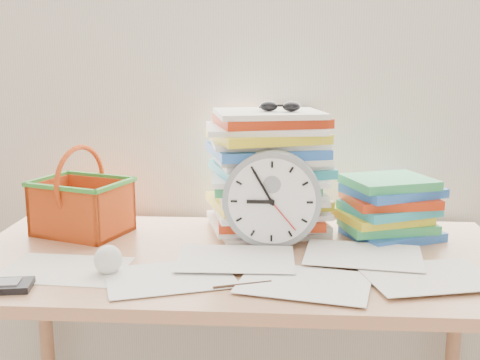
# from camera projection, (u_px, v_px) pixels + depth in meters

# --- Properties ---
(curtain) EXTENTS (2.40, 0.01, 2.50)m
(curtain) POSITION_uv_depth(u_px,v_px,m) (247.00, 39.00, 1.80)
(curtain) COLOR silver
(curtain) RESTS_ON room_shell
(desk) EXTENTS (1.40, 0.70, 0.75)m
(desk) POSITION_uv_depth(u_px,v_px,m) (239.00, 282.00, 1.56)
(desk) COLOR #B27A53
(desk) RESTS_ON ground
(paper_stack) EXTENTS (0.40, 0.35, 0.35)m
(paper_stack) POSITION_uv_depth(u_px,v_px,m) (268.00, 172.00, 1.72)
(paper_stack) COLOR white
(paper_stack) RESTS_ON desk
(clock) EXTENTS (0.26, 0.05, 0.26)m
(clock) POSITION_uv_depth(u_px,v_px,m) (272.00, 199.00, 1.59)
(clock) COLOR gray
(clock) RESTS_ON desk
(sunglasses) EXTENTS (0.14, 0.12, 0.03)m
(sunglasses) POSITION_uv_depth(u_px,v_px,m) (280.00, 106.00, 1.66)
(sunglasses) COLOR black
(sunglasses) RESTS_ON paper_stack
(book_stack) EXTENTS (0.34, 0.30, 0.17)m
(book_stack) POSITION_uv_depth(u_px,v_px,m) (387.00, 208.00, 1.67)
(book_stack) COLOR white
(book_stack) RESTS_ON desk
(basket) EXTENTS (0.30, 0.27, 0.25)m
(basket) POSITION_uv_depth(u_px,v_px,m) (81.00, 191.00, 1.70)
(basket) COLOR #D64C14
(basket) RESTS_ON desk
(crumpled_ball) EXTENTS (0.07, 0.07, 0.07)m
(crumpled_ball) POSITION_uv_depth(u_px,v_px,m) (108.00, 259.00, 1.41)
(crumpled_ball) COLOR white
(crumpled_ball) RESTS_ON desk
(pen) EXTENTS (0.13, 0.05, 0.01)m
(pen) POSITION_uv_depth(u_px,v_px,m) (242.00, 285.00, 1.33)
(pen) COLOR black
(pen) RESTS_ON desk
(scattered_papers) EXTENTS (1.26, 0.42, 0.02)m
(scattered_papers) POSITION_uv_depth(u_px,v_px,m) (239.00, 253.00, 1.54)
(scattered_papers) COLOR white
(scattered_papers) RESTS_ON desk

